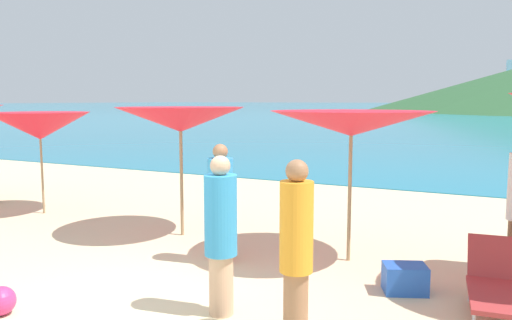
# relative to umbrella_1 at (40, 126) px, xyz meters

# --- Properties ---
(ground_plane) EXTENTS (50.00, 100.00, 0.30)m
(ground_plane) POSITION_rel_umbrella_1_xyz_m (4.91, 7.05, -1.94)
(ground_plane) COLOR beige
(ocean_water) EXTENTS (650.00, 440.00, 0.02)m
(ocean_water) POSITION_rel_umbrella_1_xyz_m (4.91, 225.89, -1.78)
(ocean_water) COLOR teal
(ocean_water) RESTS_ON ground_plane
(umbrella_1) EXTENTS (2.07, 2.07, 2.06)m
(umbrella_1) POSITION_rel_umbrella_1_xyz_m (0.00, 0.00, 0.00)
(umbrella_1) COLOR #9E7F59
(umbrella_1) RESTS_ON ground_plane
(umbrella_2) EXTENTS (2.16, 2.16, 2.19)m
(umbrella_2) POSITION_rel_umbrella_1_xyz_m (3.50, -0.13, 0.19)
(umbrella_2) COLOR #9E7F59
(umbrella_2) RESTS_ON ground_plane
(umbrella_3) EXTENTS (2.32, 2.32, 2.15)m
(umbrella_3) POSITION_rel_umbrella_1_xyz_m (6.44, -0.21, 0.19)
(umbrella_3) COLOR #9E7F59
(umbrella_3) RESTS_ON ground_plane
(lounge_chair_1) EXTENTS (0.71, 1.39, 0.71)m
(lounge_chair_1) POSITION_rel_umbrella_1_xyz_m (8.37, -1.21, -1.48)
(lounge_chair_1) COLOR #A53333
(lounge_chair_1) RESTS_ON ground_plane
(beachgoer_1) EXTENTS (0.35, 0.35, 1.73)m
(beachgoer_1) POSITION_rel_umbrella_1_xyz_m (5.72, -2.61, -0.88)
(beachgoer_1) COLOR #DBAA84
(beachgoer_1) RESTS_ON ground_plane
(beachgoer_3) EXTENTS (0.32, 0.32, 1.75)m
(beachgoer_3) POSITION_rel_umbrella_1_xyz_m (6.64, -2.77, -0.85)
(beachgoer_3) COLOR #A3704C
(beachgoer_3) RESTS_ON ground_plane
(beachgoer_4) EXTENTS (0.36, 0.36, 1.70)m
(beachgoer_4) POSITION_rel_umbrella_1_xyz_m (4.84, -1.11, -0.90)
(beachgoer_4) COLOR #A3704C
(beachgoer_4) RESTS_ON ground_plane
(beach_ball) EXTENTS (0.31, 0.31, 0.31)m
(beach_ball) POSITION_rel_umbrella_1_xyz_m (3.60, -3.69, -1.63)
(beach_ball) COLOR #D83372
(beach_ball) RESTS_ON ground_plane
(cooler_box) EXTENTS (0.60, 0.52, 0.34)m
(cooler_box) POSITION_rel_umbrella_1_xyz_m (7.39, -1.10, -1.62)
(cooler_box) COLOR blue
(cooler_box) RESTS_ON ground_plane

